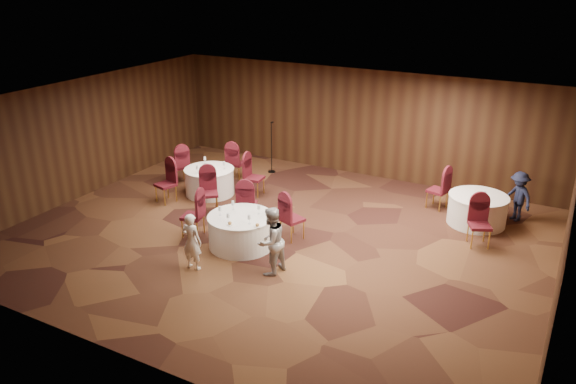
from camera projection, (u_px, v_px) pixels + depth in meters
The scene contains 15 objects.
ground at pixel (277, 236), 13.28m from camera, with size 12.00×12.00×0.00m, color black.
room_shell at pixel (276, 158), 12.54m from camera, with size 12.00×12.00×12.00m.
table_main at pixel (241, 231), 12.70m from camera, with size 1.50×1.50×0.74m.
table_left at pixel (210, 181), 15.63m from camera, with size 1.38×1.38×0.74m.
table_right at pixel (477, 209), 13.81m from camera, with size 1.43×1.43×0.74m.
chairs_main at pixel (244, 213), 13.32m from camera, with size 2.79×1.86×1.00m.
chairs_left at pixel (209, 176), 15.63m from camera, with size 3.07×3.00×1.00m.
chairs_right at pixel (457, 206), 13.67m from camera, with size 2.05×2.34×1.00m.
tabletop_main at pixel (244, 215), 12.37m from camera, with size 1.16×1.01×0.22m.
tabletop_left at pixel (209, 166), 15.47m from camera, with size 0.80×0.79×0.22m.
tabletop_right at pixel (485, 194), 13.38m from camera, with size 0.08×0.08×0.22m.
mic_stand at pixel (272, 158), 17.27m from camera, with size 0.24×0.24×1.60m.
woman_a at pixel (192, 242), 11.65m from camera, with size 0.46×0.30×1.26m, color white.
woman_b at pixel (271, 241), 11.44m from camera, with size 0.71×0.55×1.46m, color #AFAEB3.
man_c at pixel (518, 196), 13.91m from camera, with size 0.83×0.47×1.28m, color #161B33.
Camera 1 is at (5.90, -10.36, 5.94)m, focal length 35.00 mm.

